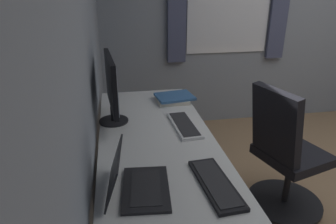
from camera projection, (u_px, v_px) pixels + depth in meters
wall_back at (72, 55)px, 1.48m from camera, size 4.44×0.10×2.60m
wall_right at (295, 11)px, 3.63m from camera, size 0.10×5.14×2.60m
desk at (160, 157)px, 1.84m from camera, size 2.05×0.71×0.73m
drawer_pedestal at (160, 219)px, 1.81m from camera, size 0.40×0.51×0.69m
monitor_primary at (112, 85)px, 2.05m from camera, size 0.52×0.20×0.46m
laptop_leftmost at (133, 181)px, 1.42m from camera, size 0.37×0.31×0.21m
keyboard_main at (216, 184)px, 1.47m from camera, size 0.43×0.17×0.02m
keyboard_spare at (184, 125)px, 2.08m from camera, size 0.43×0.16×0.02m
book_stack_near at (173, 98)px, 2.51m from camera, size 0.27×0.32×0.05m
office_chair at (285, 158)px, 2.23m from camera, size 0.56×0.60×0.97m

